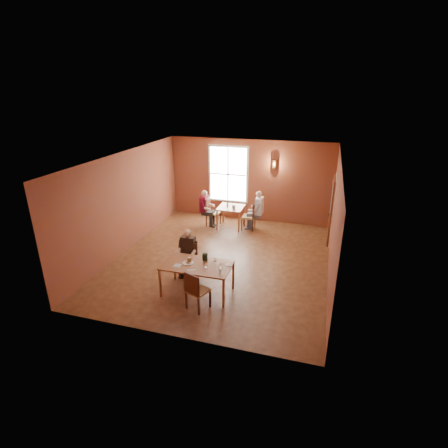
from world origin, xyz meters
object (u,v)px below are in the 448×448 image
(main_table, at_px, (197,279))
(chair_diner_maroon, at_px, (213,212))
(diner_white, at_px, (250,211))
(chair_diner_white, at_px, (249,216))
(chair_diner_main, at_px, (188,261))
(diner_maroon, at_px, (213,209))
(diner_main, at_px, (187,257))
(chair_empty, at_px, (198,290))
(second_table, at_px, (231,217))

(main_table, bearing_deg, chair_diner_maroon, 103.01)
(diner_white, bearing_deg, chair_diner_white, 90.00)
(chair_diner_main, distance_m, diner_maroon, 3.75)
(main_table, xyz_separation_m, chair_diner_main, (-0.50, 0.65, 0.07))
(main_table, relative_size, diner_main, 1.36)
(chair_diner_main, height_order, chair_empty, chair_empty)
(chair_empty, distance_m, diner_maroon, 5.12)
(chair_diner_white, bearing_deg, main_table, 176.14)
(diner_maroon, bearing_deg, chair_diner_maroon, 90.00)
(chair_diner_main, distance_m, chair_empty, 1.45)
(main_table, distance_m, chair_empty, 0.65)
(chair_diner_maroon, bearing_deg, main_table, 13.01)
(chair_diner_white, height_order, diner_white, diner_white)
(chair_empty, distance_m, second_table, 4.99)
(diner_main, relative_size, chair_diner_white, 1.24)
(diner_main, bearing_deg, diner_maroon, -81.83)
(main_table, height_order, diner_main, diner_main)
(main_table, relative_size, chair_diner_white, 1.69)
(chair_diner_white, bearing_deg, chair_diner_main, 167.90)
(chair_diner_maroon, bearing_deg, diner_white, 90.00)
(chair_empty, relative_size, diner_white, 0.71)
(chair_diner_main, relative_size, chair_empty, 0.95)
(chair_empty, height_order, chair_diner_maroon, chair_diner_maroon)
(chair_empty, height_order, diner_maroon, diner_maroon)
(diner_main, relative_size, chair_empty, 1.27)
(diner_main, xyz_separation_m, chair_empty, (0.74, -1.22, -0.13))
(chair_empty, distance_m, chair_diner_maroon, 5.11)
(chair_empty, relative_size, chair_diner_maroon, 0.94)
(second_table, relative_size, chair_diner_maroon, 0.85)
(chair_diner_main, relative_size, diner_main, 0.75)
(second_table, relative_size, chair_diner_white, 0.89)
(chair_diner_maroon, bearing_deg, chair_diner_white, 90.00)
(main_table, bearing_deg, chair_diner_white, 86.14)
(second_table, relative_size, diner_white, 0.64)
(chair_empty, bearing_deg, diner_maroon, 126.63)
(chair_diner_main, height_order, diner_maroon, diner_maroon)
(chair_diner_white, relative_size, chair_diner_maroon, 0.96)
(diner_main, height_order, second_table, diner_main)
(diner_maroon, bearing_deg, chair_empty, 14.46)
(second_table, bearing_deg, chair_diner_white, 0.00)
(chair_diner_maroon, bearing_deg, chair_empty, 14.13)
(chair_empty, bearing_deg, diner_white, 111.22)
(diner_main, height_order, diner_maroon, diner_maroon)
(chair_empty, xyz_separation_m, second_table, (-0.60, 4.95, -0.10))
(diner_main, xyz_separation_m, diner_white, (0.82, 3.73, 0.07))
(chair_empty, bearing_deg, chair_diner_maroon, 126.31)
(diner_main, distance_m, diner_white, 3.82)
(main_table, relative_size, chair_diner_maroon, 1.62)
(chair_empty, xyz_separation_m, chair_diner_maroon, (-1.25, 4.95, 0.03))
(chair_diner_main, bearing_deg, diner_maroon, -81.77)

